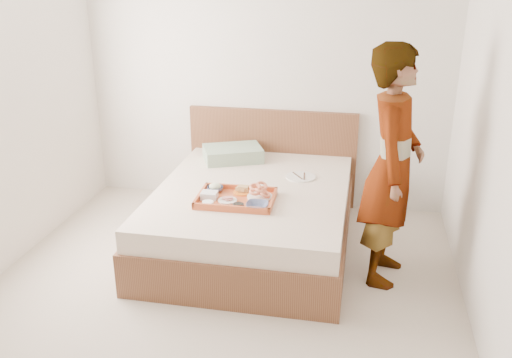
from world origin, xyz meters
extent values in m
cube|color=#BBAE9E|center=(0.00, 0.00, 0.00)|extent=(3.50, 4.00, 0.01)
cube|color=silver|center=(0.00, 2.00, 1.30)|extent=(3.50, 0.01, 2.60)
cube|color=silver|center=(0.00, -2.00, 1.30)|extent=(3.50, 0.01, 2.60)
cube|color=silver|center=(1.75, 0.00, 1.30)|extent=(0.01, 4.00, 2.60)
cube|color=brown|center=(0.08, 1.00, 0.27)|extent=(1.65, 2.00, 0.53)
cube|color=brown|center=(0.08, 1.97, 0.47)|extent=(1.65, 0.06, 0.95)
cube|color=#95B790|center=(-0.24, 1.64, 0.59)|extent=(0.63, 0.54, 0.13)
cube|color=#C05526|center=(0.01, 0.70, 0.56)|extent=(0.61, 0.45, 0.05)
cylinder|color=white|center=(0.19, 0.77, 0.55)|extent=(0.21, 0.21, 0.01)
imported|color=#172345|center=(0.21, 0.57, 0.57)|extent=(0.17, 0.17, 0.04)
cylinder|color=black|center=(0.07, 0.55, 0.56)|extent=(0.09, 0.09, 0.03)
cylinder|color=white|center=(-0.04, 0.66, 0.55)|extent=(0.15, 0.15, 0.01)
cylinder|color=orange|center=(0.03, 0.84, 0.55)|extent=(0.15, 0.15, 0.01)
imported|color=#172345|center=(-0.19, 0.83, 0.57)|extent=(0.14, 0.14, 0.04)
cube|color=silver|center=(-0.20, 0.68, 0.57)|extent=(0.13, 0.11, 0.05)
cylinder|color=white|center=(-0.17, 0.55, 0.56)|extent=(0.09, 0.09, 0.03)
cylinder|color=white|center=(0.45, 1.31, 0.54)|extent=(0.32, 0.32, 0.01)
imported|color=silver|center=(1.17, 0.72, 0.89)|extent=(0.52, 0.70, 1.78)
camera|label=1|loc=(0.94, -3.16, 2.27)|focal=38.92mm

